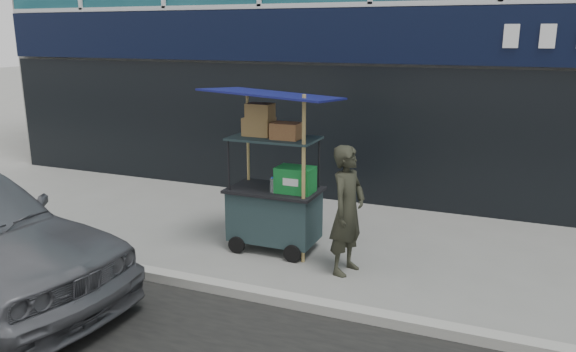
% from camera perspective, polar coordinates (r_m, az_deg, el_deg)
% --- Properties ---
extents(ground, '(80.00, 80.00, 0.00)m').
position_cam_1_polar(ground, '(6.67, -1.28, -11.89)').
color(ground, slate).
rests_on(ground, ground).
extents(curb, '(80.00, 0.18, 0.12)m').
position_cam_1_polar(curb, '(6.48, -2.02, -12.14)').
color(curb, '#989890').
rests_on(curb, ground).
extents(vendor_cart, '(1.67, 1.18, 2.26)m').
position_cam_1_polar(vendor_cart, '(7.71, -1.29, -1.89)').
color(vendor_cart, '#1C3030').
rests_on(vendor_cart, ground).
extents(vendor_man, '(0.51, 0.67, 1.63)m').
position_cam_1_polar(vendor_man, '(6.99, 6.06, -3.47)').
color(vendor_man, '#27281D').
rests_on(vendor_man, ground).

